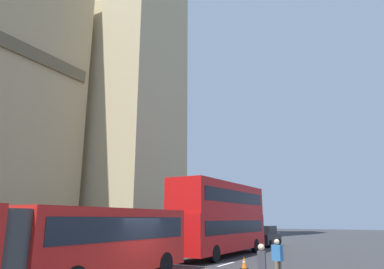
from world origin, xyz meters
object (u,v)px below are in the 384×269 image
pedestrian_near_cones (262,269)px  double_decker_bus (222,216)px  sedan_lead (265,236)px  pedestrian_by_kerb (278,259)px  traffic_cone_east (244,263)px

pedestrian_near_cones → double_decker_bus: bearing=30.3°
double_decker_bus → pedestrian_near_cones: 13.14m
double_decker_bus → sedan_lead: double_decker_bus is taller
pedestrian_near_cones → pedestrian_by_kerb: same height
sedan_lead → double_decker_bus: bearing=-179.7°
pedestrian_by_kerb → traffic_cone_east: bearing=39.5°
sedan_lead → traffic_cone_east: bearing=-166.4°
sedan_lead → pedestrian_by_kerb: bearing=-160.8°
sedan_lead → pedestrian_by_kerb: size_ratio=2.60×
traffic_cone_east → pedestrian_by_kerb: pedestrian_by_kerb is taller
double_decker_bus → pedestrian_near_cones: bearing=-149.7°
traffic_cone_east → pedestrian_by_kerb: bearing=-140.5°
pedestrian_near_cones → traffic_cone_east: bearing=26.0°
sedan_lead → pedestrian_near_cones: 22.07m
sedan_lead → pedestrian_near_cones: bearing=-162.5°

